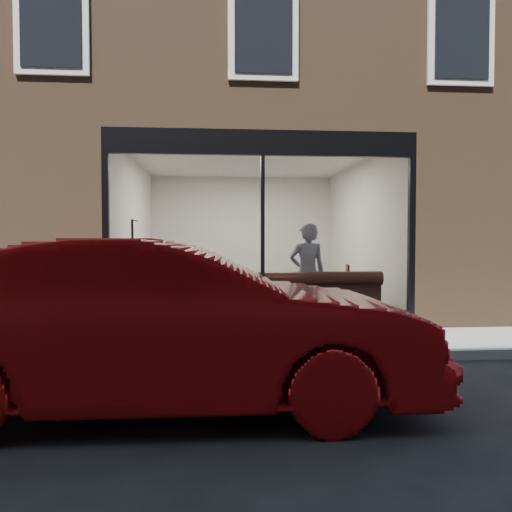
{
  "coord_description": "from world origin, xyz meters",
  "views": [
    {
      "loc": [
        -0.76,
        -5.88,
        1.48
      ],
      "look_at": [
        -0.08,
        2.4,
        1.19
      ],
      "focal_mm": 35.0,
      "sensor_mm": 36.0,
      "label": 1
    }
  ],
  "objects": [
    {
      "name": "cafe_floor",
      "position": [
        0.0,
        5.0,
        0.02
      ],
      "size": [
        6.0,
        6.0,
        0.0
      ],
      "primitive_type": "plane",
      "color": "#2D2D30",
      "rests_on": "ground"
    },
    {
      "name": "cafe_table_right",
      "position": [
        1.73,
        3.21,
        0.74
      ],
      "size": [
        0.67,
        0.67,
        0.04
      ],
      "primitive_type": "cube",
      "rotation": [
        0.0,
        0.0,
        -0.22
      ],
      "color": "black",
      "rests_on": "cafe_floor"
    },
    {
      "name": "sidewalk_near",
      "position": [
        0.0,
        1.0,
        0.01
      ],
      "size": [
        40.0,
        2.0,
        0.01
      ],
      "primitive_type": "cube",
      "color": "gray",
      "rests_on": "ground"
    },
    {
      "name": "storefront_kick",
      "position": [
        0.0,
        2.05,
        0.15
      ],
      "size": [
        5.0,
        0.1,
        0.3
      ],
      "primitive_type": "cube",
      "color": "black",
      "rests_on": "ground"
    },
    {
      "name": "storefront_glass",
      "position": [
        0.0,
        2.02,
        1.55
      ],
      "size": [
        4.8,
        0.0,
        4.8
      ],
      "primitive_type": "plane",
      "rotation": [
        1.57,
        0.0,
        0.0
      ],
      "color": "white",
      "rests_on": "storefront_kick"
    },
    {
      "name": "host_building_pier_left",
      "position": [
        -3.75,
        8.0,
        1.6
      ],
      "size": [
        2.5,
        12.0,
        3.2
      ],
      "primitive_type": "cube",
      "color": "brown",
      "rests_on": "ground"
    },
    {
      "name": "host_building_backfill",
      "position": [
        0.0,
        11.0,
        1.6
      ],
      "size": [
        5.0,
        6.0,
        3.2
      ],
      "primitive_type": "cube",
      "color": "brown",
      "rests_on": "ground"
    },
    {
      "name": "ground",
      "position": [
        0.0,
        0.0,
        0.0
      ],
      "size": [
        120.0,
        120.0,
        0.0
      ],
      "primitive_type": "plane",
      "color": "black",
      "rests_on": "ground"
    },
    {
      "name": "kerb_near",
      "position": [
        0.0,
        -0.05,
        0.06
      ],
      "size": [
        40.0,
        0.1,
        0.12
      ],
      "primitive_type": "cube",
      "color": "gray",
      "rests_on": "ground"
    },
    {
      "name": "parked_car",
      "position": [
        -1.17,
        -1.57,
        0.74
      ],
      "size": [
        4.51,
        1.61,
        1.48
      ],
      "primitive_type": "imported",
      "rotation": [
        0.0,
        0.0,
        1.56
      ],
      "color": "maroon",
      "rests_on": "ground"
    },
    {
      "name": "cafe_table_left",
      "position": [
        -1.22,
        3.19,
        0.74
      ],
      "size": [
        0.71,
        0.71,
        0.04
      ],
      "primitive_type": "cube",
      "rotation": [
        0.0,
        0.0,
        -0.06
      ],
      "color": "black",
      "rests_on": "cafe_floor"
    },
    {
      "name": "cafe_wall_right",
      "position": [
        2.49,
        5.0,
        1.6
      ],
      "size": [
        0.0,
        6.0,
        6.0
      ],
      "primitive_type": "plane",
      "rotation": [
        1.57,
        0.0,
        -1.57
      ],
      "color": "silver",
      "rests_on": "ground"
    },
    {
      "name": "banquette",
      "position": [
        0.0,
        2.45,
        0.23
      ],
      "size": [
        4.0,
        0.55,
        0.45
      ],
      "primitive_type": "cube",
      "color": "#361513",
      "rests_on": "cafe_floor"
    },
    {
      "name": "host_building_pier_right",
      "position": [
        3.75,
        8.0,
        1.6
      ],
      "size": [
        2.5,
        12.0,
        3.2
      ],
      "primitive_type": "cube",
      "color": "brown",
      "rests_on": "ground"
    },
    {
      "name": "storefront_header",
      "position": [
        0.0,
        2.05,
        3.0
      ],
      "size": [
        5.0,
        0.1,
        0.4
      ],
      "primitive_type": "cube",
      "color": "black",
      "rests_on": "host_building_upper"
    },
    {
      "name": "cafe_chair_right",
      "position": [
        1.76,
        4.15,
        0.24
      ],
      "size": [
        0.5,
        0.5,
        0.04
      ],
      "primitive_type": "cube",
      "rotation": [
        0.0,
        0.0,
        2.98
      ],
      "color": "black",
      "rests_on": "cafe_floor"
    },
    {
      "name": "person",
      "position": [
        0.85,
        2.73,
        0.88
      ],
      "size": [
        0.66,
        0.45,
        1.75
      ],
      "primitive_type": "imported",
      "rotation": [
        0.0,
        0.0,
        3.19
      ],
      "color": "#869AB8",
      "rests_on": "cafe_floor"
    },
    {
      "name": "cafe_wall_left",
      "position": [
        -2.49,
        5.0,
        1.6
      ],
      "size": [
        0.0,
        6.0,
        6.0
      ],
      "primitive_type": "plane",
      "rotation": [
        1.57,
        0.0,
        1.57
      ],
      "color": "silver",
      "rests_on": "ground"
    },
    {
      "name": "cafe_ceiling",
      "position": [
        0.0,
        5.0,
        3.19
      ],
      "size": [
        6.0,
        6.0,
        0.0
      ],
      "primitive_type": "plane",
      "rotation": [
        3.14,
        0.0,
        0.0
      ],
      "color": "white",
      "rests_on": "host_building_upper"
    },
    {
      "name": "cafe_wall_back",
      "position": [
        0.0,
        7.99,
        1.6
      ],
      "size": [
        5.0,
        0.0,
        5.0
      ],
      "primitive_type": "plane",
      "rotation": [
        1.57,
        0.0,
        0.0
      ],
      "color": "silver",
      "rests_on": "ground"
    },
    {
      "name": "storefront_mullion",
      "position": [
        0.0,
        2.05,
        1.55
      ],
      "size": [
        0.06,
        0.1,
        2.5
      ],
      "primitive_type": "cube",
      "color": "black",
      "rests_on": "storefront_kick"
    },
    {
      "name": "wall_poster",
      "position": [
        -2.45,
        4.99,
        1.42
      ],
      "size": [
        0.02,
        0.64,
        0.85
      ],
      "primitive_type": "cube",
      "color": "white",
      "rests_on": "cafe_wall_left"
    }
  ]
}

